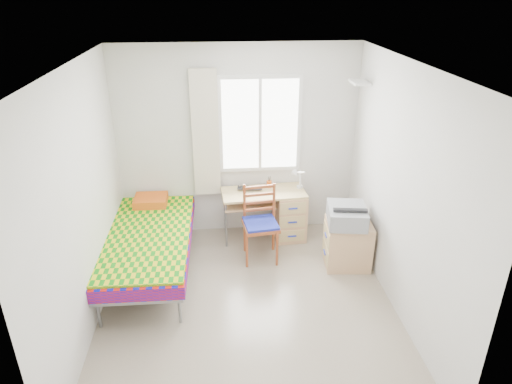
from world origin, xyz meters
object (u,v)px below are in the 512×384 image
at_px(bed, 149,236).
at_px(printer, 347,215).
at_px(chair, 261,219).
at_px(cabinet, 347,243).
at_px(desk, 284,212).

distance_m(bed, printer, 2.41).
bearing_deg(printer, chair, 172.51).
bearing_deg(cabinet, chair, 169.96).
xyz_separation_m(bed, chair, (1.38, 0.16, 0.09)).
xyz_separation_m(cabinet, printer, (-0.04, -0.01, 0.41)).
bearing_deg(chair, printer, -23.23).
bearing_deg(bed, desk, 20.73).
distance_m(desk, cabinet, 1.03).
xyz_separation_m(desk, chair, (-0.38, -0.48, 0.16)).
bearing_deg(cabinet, bed, -178.06).
distance_m(cabinet, printer, 0.41).
bearing_deg(chair, desk, 44.70).
bearing_deg(chair, bed, 179.32).
height_order(desk, printer, printer).
distance_m(bed, chair, 1.39).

